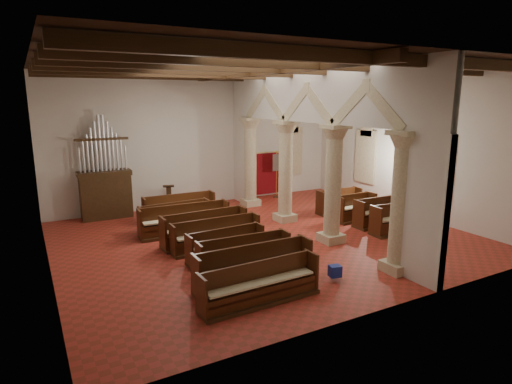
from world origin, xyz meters
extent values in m
plane|color=maroon|center=(0.00, 0.00, 0.00)|extent=(14.00, 14.00, 0.00)
plane|color=black|center=(0.00, 0.00, 6.00)|extent=(14.00, 14.00, 0.00)
cube|color=beige|center=(0.00, 6.00, 3.00)|extent=(14.00, 0.02, 6.00)
cube|color=beige|center=(0.00, -6.00, 3.00)|extent=(14.00, 0.02, 6.00)
cube|color=beige|center=(-7.00, 0.00, 3.00)|extent=(0.02, 12.00, 6.00)
cube|color=beige|center=(7.00, 0.00, 3.00)|extent=(0.02, 12.00, 6.00)
cube|color=beige|center=(1.80, -4.50, 0.15)|extent=(0.75, 0.75, 0.30)
cylinder|color=beige|center=(1.80, -4.50, 1.95)|extent=(0.56, 0.56, 3.30)
cube|color=beige|center=(1.80, -1.50, 0.15)|extent=(0.75, 0.75, 0.30)
cylinder|color=beige|center=(1.80, -1.50, 1.95)|extent=(0.56, 0.56, 3.30)
cube|color=beige|center=(1.80, 1.50, 0.15)|extent=(0.75, 0.75, 0.30)
cylinder|color=beige|center=(1.80, 1.50, 1.95)|extent=(0.56, 0.56, 3.30)
cube|color=beige|center=(1.80, 4.50, 0.15)|extent=(0.75, 0.75, 0.30)
cylinder|color=beige|center=(1.80, 4.50, 1.95)|extent=(0.56, 0.56, 3.30)
cube|color=beige|center=(1.80, 0.00, 5.04)|extent=(0.25, 11.90, 1.93)
cube|color=#2E6853|center=(6.98, -1.50, 2.20)|extent=(0.03, 1.00, 2.20)
cube|color=#2E6853|center=(6.98, 2.50, 2.20)|extent=(0.03, 1.00, 2.20)
cube|color=#2E6853|center=(5.00, 5.98, 2.20)|extent=(1.00, 0.03, 2.20)
cube|color=#3A2712|center=(-4.50, 5.50, 0.90)|extent=(2.00, 0.80, 1.80)
cube|color=#3A2712|center=(-4.50, 5.50, 1.90)|extent=(2.10, 0.85, 0.20)
cube|color=#3D1F13|center=(-1.81, 5.50, 0.05)|extent=(0.55, 0.55, 0.10)
cube|color=#3D1F13|center=(-1.81, 5.50, 0.53)|extent=(0.27, 0.27, 1.06)
cube|color=#3D1F13|center=(-1.81, 5.42, 1.11)|extent=(0.58, 0.51, 0.19)
cube|color=maroon|center=(3.50, 5.92, 1.15)|extent=(1.60, 0.06, 2.10)
cylinder|color=gold|center=(3.50, 5.90, 2.25)|extent=(1.80, 0.04, 0.04)
cone|color=#3A2712|center=(3.74, 5.36, 0.06)|extent=(0.36, 0.36, 0.12)
cylinder|color=gold|center=(3.74, 5.36, 1.19)|extent=(0.04, 0.04, 2.38)
cylinder|color=gold|center=(3.74, 5.36, 2.28)|extent=(0.13, 0.69, 0.03)
cube|color=#20164F|center=(3.74, 5.34, 1.79)|extent=(0.54, 0.10, 0.84)
cube|color=#161798|center=(-0.14, -4.11, 0.26)|extent=(0.36, 0.32, 0.32)
cube|color=navy|center=(-0.89, -3.16, 0.24)|extent=(0.29, 0.24, 0.27)
cube|color=#151F95|center=(0.03, -1.13, 0.26)|extent=(0.35, 0.30, 0.32)
cylinder|color=silver|center=(-2.97, -3.99, 0.16)|extent=(0.89, 0.32, 0.09)
cylinder|color=white|center=(-2.05, -3.52, 0.16)|extent=(1.08, 0.39, 0.11)
cube|color=#3A2712|center=(-2.60, -4.30, 0.05)|extent=(3.17, 0.76, 0.10)
cube|color=#37160B|center=(-2.60, -4.35, 0.32)|extent=(3.01, 0.47, 0.44)
cube|color=#37160B|center=(-2.60, -4.12, 0.56)|extent=(3.00, 0.15, 0.92)
cube|color=#37160B|center=(-4.14, -4.28, 0.56)|extent=(0.08, 0.58, 0.92)
cube|color=#37160B|center=(-1.06, -4.28, 0.56)|extent=(0.08, 0.58, 0.92)
cube|color=#C1B98E|center=(-2.60, -4.35, 0.56)|extent=(2.89, 0.43, 0.05)
cube|color=#3A2712|center=(-2.30, -3.42, 0.05)|extent=(3.31, 0.79, 0.11)
cube|color=#40250D|center=(-2.30, -3.48, 0.35)|extent=(3.16, 0.47, 0.48)
cube|color=#40250D|center=(-2.30, -3.23, 0.62)|extent=(3.15, 0.12, 1.02)
cube|color=#40250D|center=(-3.91, -3.40, 0.62)|extent=(0.08, 0.64, 1.02)
cube|color=#40250D|center=(-0.68, -3.40, 0.62)|extent=(0.08, 0.64, 1.02)
cube|color=#C1B98E|center=(-2.30, -3.48, 0.62)|extent=(3.03, 0.43, 0.05)
cube|color=#3A2712|center=(-2.03, -2.32, 0.05)|extent=(2.82, 0.80, 0.10)
cube|color=#371C0B|center=(-2.03, -2.37, 0.32)|extent=(2.66, 0.50, 0.44)
cube|color=#371C0B|center=(-2.03, -2.14, 0.56)|extent=(2.64, 0.18, 0.93)
cube|color=#371C0B|center=(-3.39, -2.30, 0.56)|extent=(0.09, 0.59, 0.93)
cube|color=#371C0B|center=(-0.67, -2.30, 0.56)|extent=(0.09, 0.59, 0.93)
cube|color=#C1B98E|center=(-2.03, -2.37, 0.56)|extent=(2.55, 0.46, 0.05)
cube|color=#3A2712|center=(-2.15, -1.30, 0.05)|extent=(2.52, 0.78, 0.09)
cube|color=#44270E|center=(-2.15, -1.35, 0.31)|extent=(2.35, 0.49, 0.42)
cube|color=#44270E|center=(-2.15, -1.13, 0.54)|extent=(2.34, 0.18, 0.89)
cube|color=#44270E|center=(-3.36, -1.28, 0.54)|extent=(0.09, 0.57, 0.89)
cube|color=#44270E|center=(-0.94, -1.28, 0.54)|extent=(0.09, 0.57, 0.89)
cube|color=#C1B98E|center=(-2.15, -1.35, 0.54)|extent=(2.26, 0.44, 0.05)
cube|color=#3A2712|center=(-2.01, -0.24, 0.05)|extent=(3.03, 0.69, 0.10)
cube|color=#39160C|center=(-2.01, -0.29, 0.32)|extent=(2.88, 0.39, 0.44)
cube|color=#39160C|center=(-2.01, -0.06, 0.56)|extent=(2.88, 0.07, 0.93)
cube|color=#39160C|center=(-3.49, -0.22, 0.56)|extent=(0.07, 0.59, 0.93)
cube|color=#39160C|center=(-0.53, -0.22, 0.56)|extent=(0.07, 0.59, 0.93)
cube|color=#C1B98E|center=(-2.01, -0.29, 0.56)|extent=(2.77, 0.35, 0.05)
cube|color=#3A2712|center=(-2.14, 0.45, 0.05)|extent=(3.03, 0.85, 0.11)
cube|color=#43260E|center=(-2.14, 0.39, 0.35)|extent=(2.87, 0.52, 0.49)
cube|color=#43260E|center=(-2.14, 0.64, 0.62)|extent=(2.86, 0.17, 1.02)
cube|color=#43260E|center=(-3.61, 0.47, 0.62)|extent=(0.10, 0.65, 1.02)
cube|color=#43260E|center=(-0.67, 0.47, 0.62)|extent=(0.10, 0.65, 1.02)
cube|color=#C1B98E|center=(-2.14, 0.39, 0.62)|extent=(2.76, 0.47, 0.05)
cube|color=#3A2712|center=(-2.38, 1.80, 0.05)|extent=(3.36, 0.88, 0.11)
cube|color=#45240E|center=(-2.38, 1.75, 0.34)|extent=(3.20, 0.56, 0.47)
cube|color=#45240E|center=(-2.38, 1.99, 0.61)|extent=(3.18, 0.21, 1.00)
cube|color=#45240E|center=(-4.01, 1.82, 0.61)|extent=(0.10, 0.64, 1.00)
cube|color=#45240E|center=(-0.75, 1.82, 0.61)|extent=(0.10, 0.64, 1.00)
cube|color=#C1B98E|center=(-2.38, 1.75, 0.61)|extent=(3.07, 0.51, 0.05)
cube|color=#3A2712|center=(-2.48, 2.57, 0.05)|extent=(2.76, 0.82, 0.10)
cube|color=#39240C|center=(-2.48, 2.52, 0.32)|extent=(2.60, 0.52, 0.44)
cube|color=#39240C|center=(-2.48, 2.75, 0.56)|extent=(2.58, 0.20, 0.93)
cube|color=#39240C|center=(-3.81, 2.59, 0.56)|extent=(0.10, 0.59, 0.93)
cube|color=#39240C|center=(-1.15, 2.59, 0.56)|extent=(0.10, 0.59, 0.93)
cube|color=#C1B98E|center=(-2.48, 2.52, 0.56)|extent=(2.49, 0.48, 0.05)
cube|color=#3A2712|center=(-1.96, 3.63, 0.05)|extent=(2.94, 0.79, 0.10)
cube|color=#3D240D|center=(-1.96, 3.58, 0.34)|extent=(2.79, 0.47, 0.47)
cube|color=#3D240D|center=(-1.96, 3.82, 0.60)|extent=(2.78, 0.13, 0.98)
cube|color=#3D240D|center=(-3.39, 3.65, 0.60)|extent=(0.09, 0.62, 0.98)
cube|color=#3D240D|center=(-0.53, 3.65, 0.60)|extent=(0.09, 0.62, 0.98)
cube|color=#C1B98E|center=(-1.96, 3.58, 0.60)|extent=(2.67, 0.43, 0.05)
cube|color=#3A2712|center=(4.51, -1.90, 0.05)|extent=(2.04, 0.88, 0.11)
cube|color=#421C0E|center=(4.51, -1.95, 0.35)|extent=(1.87, 0.55, 0.48)
cube|color=#421C0E|center=(4.51, -1.71, 0.61)|extent=(1.85, 0.20, 1.02)
cube|color=#421C0E|center=(3.55, -1.88, 0.61)|extent=(0.12, 0.64, 1.02)
cube|color=#421C0E|center=(5.47, -1.88, 0.61)|extent=(0.12, 0.64, 1.02)
cube|color=#C1B98E|center=(4.51, -1.95, 0.61)|extent=(1.79, 0.50, 0.05)
cube|color=#3A2712|center=(4.69, -0.85, 0.05)|extent=(2.16, 0.78, 0.11)
cube|color=#3C270C|center=(4.69, -0.90, 0.35)|extent=(2.00, 0.46, 0.48)
cube|color=#3C270C|center=(4.69, -0.66, 0.61)|extent=(2.00, 0.10, 1.01)
cube|color=#3C270C|center=(3.65, -0.83, 0.61)|extent=(0.08, 0.64, 1.01)
cube|color=#3C270C|center=(5.73, -0.83, 0.61)|extent=(0.08, 0.64, 1.01)
cube|color=#C1B98E|center=(4.69, -0.90, 0.61)|extent=(1.92, 0.41, 0.05)
cube|color=#3A2712|center=(4.36, 0.17, 0.05)|extent=(1.85, 0.78, 0.10)
cube|color=#40230D|center=(4.36, 0.12, 0.34)|extent=(1.69, 0.46, 0.47)
cube|color=#40230D|center=(4.36, 0.35, 0.60)|extent=(1.68, 0.12, 0.98)
cube|color=#40230D|center=(3.48, 0.19, 0.60)|extent=(0.09, 0.62, 0.98)
cube|color=#40230D|center=(5.24, 0.19, 0.60)|extent=(0.09, 0.62, 0.98)
cube|color=#C1B98E|center=(4.36, 0.12, 0.60)|extent=(1.62, 0.42, 0.05)
cube|color=#3A2712|center=(4.54, 1.40, 0.05)|extent=(2.08, 0.81, 0.10)
cube|color=#3B230C|center=(4.54, 1.35, 0.33)|extent=(1.91, 0.50, 0.45)
cube|color=#3B230C|center=(4.54, 1.58, 0.58)|extent=(1.89, 0.17, 0.96)
cube|color=#3B230C|center=(3.56, 1.42, 0.58)|extent=(0.10, 0.61, 0.96)
cube|color=#3B230C|center=(5.53, 1.42, 0.58)|extent=(0.10, 0.61, 0.96)
cube|color=#C1B98E|center=(4.54, 1.35, 0.58)|extent=(1.83, 0.46, 0.05)
camera|label=1|loc=(-7.35, -12.74, 4.91)|focal=30.00mm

